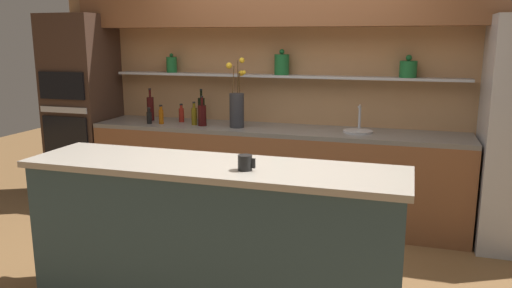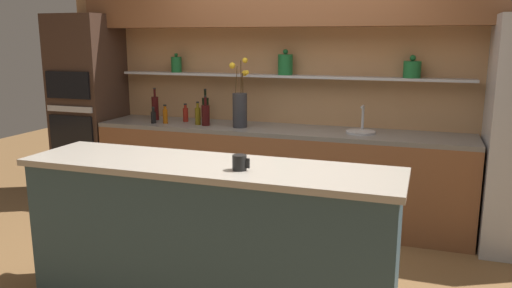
{
  "view_description": "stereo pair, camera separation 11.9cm",
  "coord_description": "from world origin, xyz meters",
  "px_view_note": "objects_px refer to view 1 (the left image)",
  "views": [
    {
      "loc": [
        1.14,
        -3.37,
        1.77
      ],
      "look_at": [
        -0.01,
        0.31,
        0.96
      ],
      "focal_mm": 35.0,
      "sensor_mm": 36.0,
      "label": 1
    },
    {
      "loc": [
        1.25,
        -3.33,
        1.77
      ],
      "look_at": [
        -0.01,
        0.31,
        0.96
      ],
      "focal_mm": 35.0,
      "sensor_mm": 36.0,
      "label": 2
    }
  ],
  "objects_px": {
    "bottle_oil_1": "(194,116)",
    "bottle_wine_2": "(151,108)",
    "flower_vase": "(237,107)",
    "bottle_wine_5": "(202,115)",
    "sink_fixture": "(358,130)",
    "bottle_wine_3": "(201,109)",
    "oven_tower": "(83,109)",
    "bottle_sauce_0": "(181,114)",
    "bottle_sauce_6": "(149,117)",
    "bottle_sauce_4": "(161,116)",
    "coffee_mug": "(245,163)"
  },
  "relations": [
    {
      "from": "bottle_sauce_0",
      "to": "bottle_wine_3",
      "type": "height_order",
      "value": "bottle_wine_3"
    },
    {
      "from": "bottle_wine_3",
      "to": "bottle_wine_5",
      "type": "xyz_separation_m",
      "value": [
        0.11,
        -0.24,
        -0.02
      ]
    },
    {
      "from": "bottle_oil_1",
      "to": "bottle_sauce_6",
      "type": "xyz_separation_m",
      "value": [
        -0.47,
        -0.07,
        -0.02
      ]
    },
    {
      "from": "oven_tower",
      "to": "coffee_mug",
      "type": "xyz_separation_m",
      "value": [
        2.53,
        -1.94,
        0.05
      ]
    },
    {
      "from": "bottle_sauce_6",
      "to": "coffee_mug",
      "type": "height_order",
      "value": "coffee_mug"
    },
    {
      "from": "bottle_oil_1",
      "to": "bottle_wine_3",
      "type": "height_order",
      "value": "bottle_wine_3"
    },
    {
      "from": "bottle_sauce_6",
      "to": "bottle_sauce_0",
      "type": "bearing_deg",
      "value": 37.72
    },
    {
      "from": "bottle_wine_5",
      "to": "bottle_sauce_6",
      "type": "distance_m",
      "value": 0.57
    },
    {
      "from": "bottle_wine_5",
      "to": "bottle_sauce_6",
      "type": "bearing_deg",
      "value": -174.34
    },
    {
      "from": "bottle_sauce_4",
      "to": "bottle_wine_5",
      "type": "bearing_deg",
      "value": 3.28
    },
    {
      "from": "bottle_wine_3",
      "to": "bottle_sauce_6",
      "type": "height_order",
      "value": "bottle_wine_3"
    },
    {
      "from": "bottle_sauce_0",
      "to": "bottle_wine_2",
      "type": "height_order",
      "value": "bottle_wine_2"
    },
    {
      "from": "bottle_oil_1",
      "to": "bottle_wine_2",
      "type": "height_order",
      "value": "bottle_wine_2"
    },
    {
      "from": "bottle_wine_3",
      "to": "bottle_sauce_4",
      "type": "relative_size",
      "value": 1.75
    },
    {
      "from": "bottle_wine_5",
      "to": "coffee_mug",
      "type": "xyz_separation_m",
      "value": [
        1.07,
        -1.86,
        0.04
      ]
    },
    {
      "from": "sink_fixture",
      "to": "bottle_wine_2",
      "type": "distance_m",
      "value": 2.18
    },
    {
      "from": "flower_vase",
      "to": "bottle_oil_1",
      "type": "distance_m",
      "value": 0.47
    },
    {
      "from": "bottle_sauce_4",
      "to": "coffee_mug",
      "type": "distance_m",
      "value": 2.38
    },
    {
      "from": "flower_vase",
      "to": "bottle_wine_5",
      "type": "height_order",
      "value": "flower_vase"
    },
    {
      "from": "sink_fixture",
      "to": "bottle_sauce_0",
      "type": "bearing_deg",
      "value": 178.4
    },
    {
      "from": "bottle_oil_1",
      "to": "coffee_mug",
      "type": "relative_size",
      "value": 2.25
    },
    {
      "from": "oven_tower",
      "to": "bottle_sauce_0",
      "type": "xyz_separation_m",
      "value": [
        1.16,
        0.06,
        -0.01
      ]
    },
    {
      "from": "bottle_sauce_4",
      "to": "coffee_mug",
      "type": "xyz_separation_m",
      "value": [
        1.52,
        -1.83,
        0.06
      ]
    },
    {
      "from": "flower_vase",
      "to": "bottle_wine_5",
      "type": "relative_size",
      "value": 2.26
    },
    {
      "from": "oven_tower",
      "to": "coffee_mug",
      "type": "bearing_deg",
      "value": -37.55
    },
    {
      "from": "bottle_sauce_6",
      "to": "bottle_oil_1",
      "type": "bearing_deg",
      "value": 8.69
    },
    {
      "from": "sink_fixture",
      "to": "bottle_wine_5",
      "type": "bearing_deg",
      "value": -176.36
    },
    {
      "from": "bottle_oil_1",
      "to": "coffee_mug",
      "type": "xyz_separation_m",
      "value": [
        1.17,
        -1.88,
        0.05
      ]
    },
    {
      "from": "bottle_sauce_0",
      "to": "bottle_wine_5",
      "type": "xyz_separation_m",
      "value": [
        0.3,
        -0.15,
        0.03
      ]
    },
    {
      "from": "bottle_wine_3",
      "to": "bottle_wine_5",
      "type": "relative_size",
      "value": 1.14
    },
    {
      "from": "bottle_sauce_0",
      "to": "bottle_oil_1",
      "type": "distance_m",
      "value": 0.24
    },
    {
      "from": "bottle_sauce_0",
      "to": "bottle_wine_3",
      "type": "distance_m",
      "value": 0.21
    },
    {
      "from": "bottle_wine_5",
      "to": "bottle_wine_3",
      "type": "bearing_deg",
      "value": 114.94
    },
    {
      "from": "flower_vase",
      "to": "coffee_mug",
      "type": "height_order",
      "value": "flower_vase"
    },
    {
      "from": "bottle_wine_5",
      "to": "sink_fixture",
      "type": "bearing_deg",
      "value": 3.64
    },
    {
      "from": "bottle_sauce_0",
      "to": "coffee_mug",
      "type": "height_order",
      "value": "same"
    },
    {
      "from": "flower_vase",
      "to": "bottle_wine_5",
      "type": "bearing_deg",
      "value": -177.15
    },
    {
      "from": "bottle_wine_2",
      "to": "bottle_wine_5",
      "type": "relative_size",
      "value": 1.14
    },
    {
      "from": "bottle_wine_2",
      "to": "coffee_mug",
      "type": "height_order",
      "value": "bottle_wine_2"
    },
    {
      "from": "oven_tower",
      "to": "bottle_wine_5",
      "type": "bearing_deg",
      "value": -3.31
    },
    {
      "from": "flower_vase",
      "to": "bottle_wine_3",
      "type": "bearing_deg",
      "value": 154.49
    },
    {
      "from": "bottle_wine_3",
      "to": "bottle_wine_5",
      "type": "height_order",
      "value": "bottle_wine_3"
    },
    {
      "from": "bottle_sauce_0",
      "to": "bottle_sauce_4",
      "type": "xyz_separation_m",
      "value": [
        -0.14,
        -0.17,
        0.0
      ]
    },
    {
      "from": "bottle_sauce_0",
      "to": "bottle_oil_1",
      "type": "xyz_separation_m",
      "value": [
        0.2,
        -0.13,
        0.01
      ]
    },
    {
      "from": "oven_tower",
      "to": "coffee_mug",
      "type": "distance_m",
      "value": 3.19
    },
    {
      "from": "bottle_oil_1",
      "to": "oven_tower",
      "type": "bearing_deg",
      "value": 177.13
    },
    {
      "from": "flower_vase",
      "to": "sink_fixture",
      "type": "bearing_deg",
      "value": 3.88
    },
    {
      "from": "bottle_wine_2",
      "to": "bottle_sauce_6",
      "type": "xyz_separation_m",
      "value": [
        0.09,
        -0.2,
        -0.06
      ]
    },
    {
      "from": "flower_vase",
      "to": "coffee_mug",
      "type": "distance_m",
      "value": 2.01
    },
    {
      "from": "coffee_mug",
      "to": "sink_fixture",
      "type": "bearing_deg",
      "value": 77.1
    }
  ]
}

